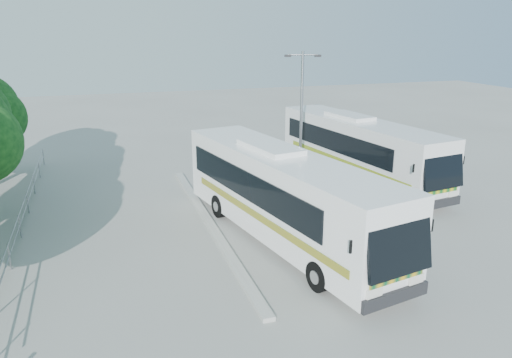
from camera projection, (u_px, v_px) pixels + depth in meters
name	position (u px, v px, depth m)	size (l,w,h in m)	color
ground	(274.00, 235.00, 20.81)	(100.00, 100.00, 0.00)	#9E9E99
kerb_divider	(209.00, 223.00, 21.93)	(0.40, 16.00, 0.15)	#B2B2AD
railing	(22.00, 213.00, 21.29)	(0.06, 22.00, 1.00)	gray
coach_main	(284.00, 194.00, 19.82)	(5.02, 13.09, 3.56)	white
coach_adjacent	(359.00, 148.00, 27.73)	(4.31, 12.58, 3.43)	silver
lamppost	(301.00, 118.00, 24.82)	(1.73, 0.66, 7.23)	#92959A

